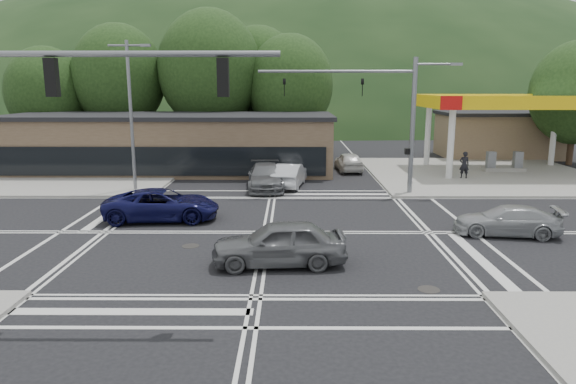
{
  "coord_description": "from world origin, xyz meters",
  "views": [
    {
      "loc": [
        1.07,
        -21.94,
        6.38
      ],
      "look_at": [
        0.95,
        2.11,
        1.4
      ],
      "focal_mm": 32.0,
      "sensor_mm": 36.0,
      "label": 1
    }
  ],
  "objects_px": {
    "car_queue_b": "(349,162)",
    "pedestrian": "(464,165)",
    "car_northbound": "(266,177)",
    "car_blue_west": "(162,205)",
    "car_grey_center": "(279,243)",
    "car_queue_a": "(290,175)",
    "car_silver_east": "(507,220)"
  },
  "relations": [
    {
      "from": "car_blue_west",
      "to": "car_northbound",
      "type": "height_order",
      "value": "car_northbound"
    },
    {
      "from": "car_grey_center",
      "to": "car_silver_east",
      "type": "bearing_deg",
      "value": 107.68
    },
    {
      "from": "car_queue_a",
      "to": "pedestrian",
      "type": "distance_m",
      "value": 12.23
    },
    {
      "from": "car_grey_center",
      "to": "car_northbound",
      "type": "xyz_separation_m",
      "value": [
        -1.16,
        14.05,
        -0.04
      ]
    },
    {
      "from": "pedestrian",
      "to": "car_grey_center",
      "type": "bearing_deg",
      "value": 57.28
    },
    {
      "from": "car_blue_west",
      "to": "car_queue_a",
      "type": "relative_size",
      "value": 1.19
    },
    {
      "from": "car_queue_a",
      "to": "pedestrian",
      "type": "xyz_separation_m",
      "value": [
        12.0,
        2.32,
        0.32
      ]
    },
    {
      "from": "car_silver_east",
      "to": "car_queue_b",
      "type": "height_order",
      "value": "car_queue_b"
    },
    {
      "from": "car_northbound",
      "to": "pedestrian",
      "type": "bearing_deg",
      "value": 9.01
    },
    {
      "from": "car_grey_center",
      "to": "car_queue_b",
      "type": "distance_m",
      "value": 21.56
    },
    {
      "from": "car_grey_center",
      "to": "pedestrian",
      "type": "bearing_deg",
      "value": 140.33
    },
    {
      "from": "car_northbound",
      "to": "car_queue_b",
      "type": "bearing_deg",
      "value": 45.25
    },
    {
      "from": "car_queue_b",
      "to": "car_blue_west",
      "type": "bearing_deg",
      "value": 49.8
    },
    {
      "from": "car_blue_west",
      "to": "car_queue_b",
      "type": "height_order",
      "value": "car_blue_west"
    },
    {
      "from": "car_silver_east",
      "to": "car_queue_a",
      "type": "height_order",
      "value": "car_queue_a"
    },
    {
      "from": "car_queue_b",
      "to": "car_silver_east",
      "type": "bearing_deg",
      "value": 102.11
    },
    {
      "from": "car_queue_b",
      "to": "car_grey_center",
      "type": "bearing_deg",
      "value": 72.84
    },
    {
      "from": "car_silver_east",
      "to": "car_queue_b",
      "type": "xyz_separation_m",
      "value": [
        -5.0,
        17.1,
        0.08
      ]
    },
    {
      "from": "car_grey_center",
      "to": "car_queue_a",
      "type": "bearing_deg",
      "value": 174.74
    },
    {
      "from": "car_silver_east",
      "to": "car_queue_a",
      "type": "xyz_separation_m",
      "value": [
        -9.5,
        10.94,
        0.11
      ]
    },
    {
      "from": "car_silver_east",
      "to": "pedestrian",
      "type": "bearing_deg",
      "value": 178.81
    },
    {
      "from": "car_northbound",
      "to": "car_blue_west",
      "type": "bearing_deg",
      "value": -125.13
    },
    {
      "from": "car_queue_a",
      "to": "car_northbound",
      "type": "relative_size",
      "value": 0.85
    },
    {
      "from": "car_queue_b",
      "to": "pedestrian",
      "type": "relative_size",
      "value": 2.32
    },
    {
      "from": "car_grey_center",
      "to": "pedestrian",
      "type": "distance_m",
      "value": 21.14
    },
    {
      "from": "car_grey_center",
      "to": "car_queue_a",
      "type": "xyz_separation_m",
      "value": [
        0.34,
        14.84,
        -0.07
      ]
    },
    {
      "from": "car_silver_east",
      "to": "car_northbound",
      "type": "bearing_deg",
      "value": -123.2
    },
    {
      "from": "car_blue_west",
      "to": "car_northbound",
      "type": "xyz_separation_m",
      "value": [
        4.65,
        7.69,
        0.03
      ]
    },
    {
      "from": "car_silver_east",
      "to": "pedestrian",
      "type": "distance_m",
      "value": 13.5
    },
    {
      "from": "pedestrian",
      "to": "car_queue_a",
      "type": "bearing_deg",
      "value": 13.96
    },
    {
      "from": "car_queue_b",
      "to": "car_northbound",
      "type": "relative_size",
      "value": 0.79
    },
    {
      "from": "car_queue_a",
      "to": "car_northbound",
      "type": "distance_m",
      "value": 1.7
    }
  ]
}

